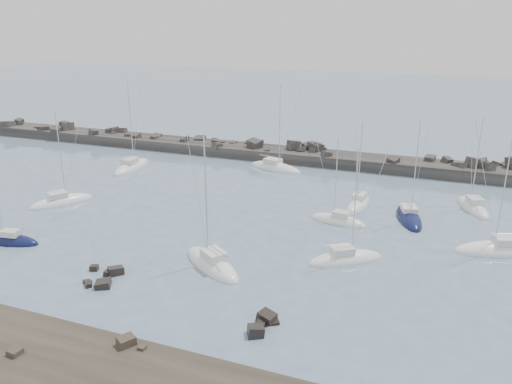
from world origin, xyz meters
TOP-DOWN VIEW (x-y plane):
  - ground at (0.00, 0.00)m, footprint 400.00×400.00m
  - rock_shelf at (-0.61, -22.01)m, footprint 140.00×12.41m
  - rock_cluster_near at (-3.02, -8.64)m, footprint 4.29×4.53m
  - rock_cluster_far at (13.30, -10.73)m, footprint 2.20×3.79m
  - breakwater at (-7.56, 38.02)m, footprint 115.00×7.03m
  - sailboat_1 at (-22.36, 23.75)m, footprint 3.31×9.65m
  - sailboat_2 at (-18.15, -5.71)m, footprint 7.29×3.25m
  - sailboat_3 at (-21.49, 6.23)m, footprint 6.54×8.38m
  - sailboat_4 at (-0.12, 31.72)m, footprint 9.95×5.25m
  - sailboat_5 at (5.05, -2.90)m, footprint 8.89×7.29m
  - sailboat_6 at (15.60, 19.32)m, footprint 3.15×7.78m
  - sailboat_7 at (17.14, 2.96)m, footprint 7.88×6.58m
  - sailboat_8 at (22.21, 16.92)m, footprint 4.86×8.81m
  - sailboat_9 at (14.35, 12.80)m, footprint 7.16×3.09m
  - sailboat_10 at (29.60, 23.54)m, footprint 5.28×8.34m
  - sailboat_11 at (32.07, 10.82)m, footprint 10.24×6.16m

SIDE VIEW (x-z plane):
  - ground at x=0.00m, z-range 0.00..0.00m
  - rock_shelf at x=-0.61m, z-range -0.91..0.94m
  - rock_cluster_near at x=-3.02m, z-range -0.78..0.84m
  - sailboat_8 at x=22.21m, z-range -6.51..6.77m
  - sailboat_4 at x=-0.12m, z-range -7.33..7.61m
  - sailboat_9 at x=14.35m, z-range -5.42..5.70m
  - sailboat_2 at x=-18.15m, z-range -5.51..5.79m
  - sailboat_3 at x=-21.49m, z-range -6.43..6.71m
  - sailboat_7 at x=17.14m, z-range -6.17..6.45m
  - sailboat_11 at x=32.07m, z-range -7.56..7.85m
  - sailboat_6 at x=15.60m, z-range -5.93..6.22m
  - sailboat_1 at x=-22.36m, z-range -7.39..7.69m
  - sailboat_10 at x=29.60m, z-range -6.25..6.55m
  - sailboat_5 at x=5.05m, z-range -6.94..7.26m
  - rock_cluster_far at x=13.30m, z-range -0.47..0.89m
  - breakwater at x=-7.56m, z-range -2.33..2.99m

